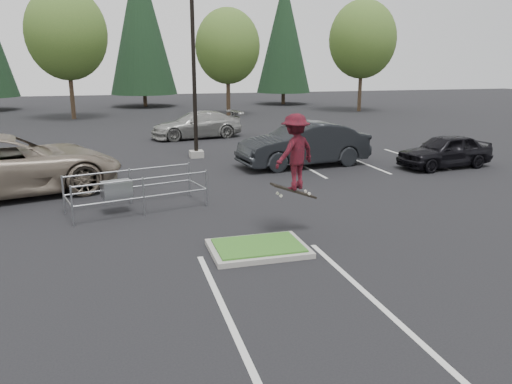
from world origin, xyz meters
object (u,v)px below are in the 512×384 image
object	(u,v)px
decid_c	(227,49)
conif_c	(284,35)
decid_d	(362,42)
car_r_charc	(303,144)
skateboarder	(294,152)
car_l_tan	(4,165)
car_far_silver	(198,125)
decid_b	(67,37)
conif_b	(141,23)
cart_corral	(121,188)
car_r_black	(446,151)
light_pole	(193,54)

from	to	relation	value
decid_c	conif_c	xyz separation A→B (m)	(8.01, 9.67, 1.59)
decid_d	car_r_charc	size ratio (longest dim) A/B	1.73
skateboarder	car_l_tan	xyz separation A→B (m)	(-7.70, 6.00, -1.07)
car_far_silver	decid_b	bearing A→B (deg)	-159.02
decid_b	conif_c	world-z (taller)	conif_c
conif_b	car_r_charc	bearing A→B (deg)	-81.90
conif_b	conif_c	size ratio (longest dim) A/B	1.16
car_l_tan	decid_d	bearing A→B (deg)	-62.18
cart_corral	car_r_black	world-z (taller)	car_r_black
conif_b	conif_c	xyz separation A→B (m)	(14.00, -1.00, -1.00)
decid_c	decid_d	xyz separation A→B (m)	(12.00, 0.50, 0.66)
light_pole	car_l_tan	size ratio (longest dim) A/B	1.42
decid_b	car_far_silver	distance (m)	15.56
conif_b	conif_c	bearing A→B (deg)	-4.09
conif_c	skateboarder	distance (m)	40.85
skateboarder	car_r_black	bearing A→B (deg)	-173.19
conif_b	decid_c	bearing A→B (deg)	-60.68
conif_b	skateboarder	bearing A→B (deg)	-88.26
cart_corral	car_r_charc	xyz separation A→B (m)	(7.43, 4.83, 0.21)
light_pole	conif_b	world-z (taller)	conif_b
decid_b	skateboarder	bearing A→B (deg)	-76.28
conif_b	light_pole	bearing A→B (deg)	-88.99
light_pole	conif_b	distance (m)	28.69
conif_c	car_far_silver	size ratio (longest dim) A/B	2.41
decid_d	conif_b	world-z (taller)	conif_b
decid_d	car_l_tan	world-z (taller)	decid_d
decid_d	car_r_black	size ratio (longest dim) A/B	2.34
decid_c	skateboarder	distance (m)	29.40
decid_c	cart_corral	bearing A→B (deg)	-109.09
decid_b	car_l_tan	xyz separation A→B (m)	(-0.49, -23.53, -5.05)
conif_b	car_far_silver	world-z (taller)	conif_b
car_r_black	car_l_tan	bearing A→B (deg)	-96.59
light_pole	car_far_silver	xyz separation A→B (m)	(1.04, 6.00, -3.81)
decid_b	cart_corral	world-z (taller)	decid_b
light_pole	decid_c	bearing A→B (deg)	72.89
decid_b	skateboarder	size ratio (longest dim) A/B	4.49
decid_c	decid_d	size ratio (longest dim) A/B	0.89
conif_b	car_r_black	bearing A→B (deg)	-73.38
car_r_charc	skateboarder	bearing A→B (deg)	-29.28
decid_d	car_r_black	world-z (taller)	decid_d
decid_b	decid_d	distance (m)	24.00
light_pole	car_r_charc	distance (m)	6.25
light_pole	conif_b	bearing A→B (deg)	91.01
decid_b	decid_d	bearing A→B (deg)	-0.48
car_r_black	car_r_charc	bearing A→B (deg)	-115.53
decid_c	conif_b	world-z (taller)	conif_b
cart_corral	conif_b	bearing A→B (deg)	71.44
car_r_black	cart_corral	bearing A→B (deg)	-83.78
light_pole	car_r_black	distance (m)	11.41
decid_d	cart_corral	world-z (taller)	decid_d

